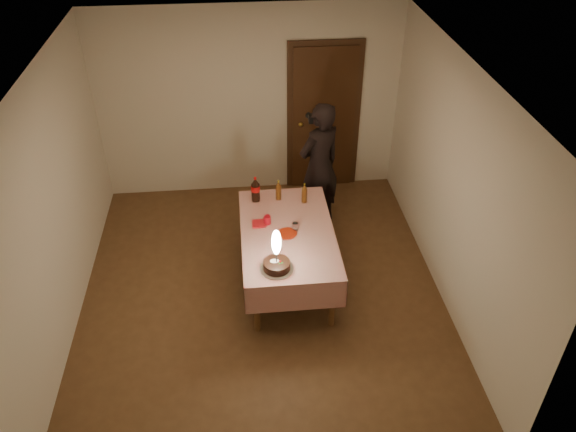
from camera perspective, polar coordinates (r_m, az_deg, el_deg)
The scene contains 12 objects.
ground at distance 6.43m, azimuth -2.59°, elevation -7.78°, with size 4.00×4.50×0.01m, color brown.
room_shell at distance 5.49m, azimuth -2.75°, elevation 5.41°, with size 4.04×4.54×2.62m.
dining_table at distance 6.19m, azimuth -0.05°, elevation -2.28°, with size 1.02×1.72×0.71m.
birthday_cake at distance 5.58m, azimuth -1.17°, elevation -4.44°, with size 0.34×0.34×0.48m.
red_plate at distance 6.10m, azimuth -0.09°, elevation -1.78°, with size 0.22×0.22×0.01m, color #A5210B.
red_cup at distance 6.22m, azimuth -2.12°, elevation -0.40°, with size 0.08×0.08×0.10m, color #A60B18.
clear_cup at distance 6.13m, azimuth 0.74°, elevation -1.06°, with size 0.07×0.07×0.09m, color white.
napkin_stack at distance 6.24m, azimuth -2.96°, elevation -0.78°, with size 0.15×0.15×0.02m, color #B2141B.
cola_bottle at distance 6.55m, azimuth -3.32°, elevation 2.71°, with size 0.10×0.10×0.32m.
amber_bottle_left at distance 6.59m, azimuth -0.98°, elevation 2.61°, with size 0.06×0.06×0.26m.
amber_bottle_right at distance 6.54m, azimuth 1.67°, elevation 2.31°, with size 0.06×0.06×0.26m.
photographer at distance 7.04m, azimuth 3.18°, elevation 5.12°, with size 0.73×0.66×1.69m.
Camera 1 is at (-0.18, -4.67, 4.42)m, focal length 35.00 mm.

